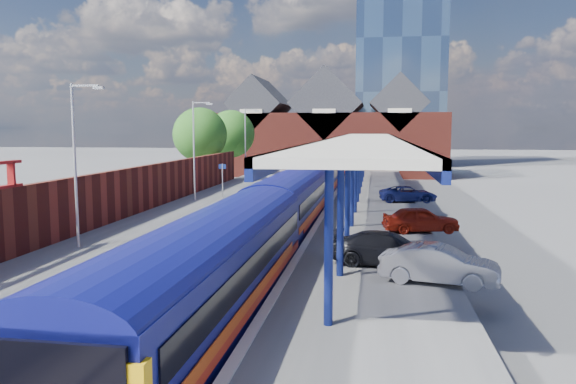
% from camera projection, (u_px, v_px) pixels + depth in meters
% --- Properties ---
extents(ground, '(240.00, 240.00, 0.00)m').
position_uv_depth(ground, '(300.00, 202.00, 47.01)').
color(ground, '#5B5B5E').
rests_on(ground, ground).
extents(ballast_bed, '(6.00, 76.00, 0.06)m').
position_uv_depth(ballast_bed, '(280.00, 221.00, 37.18)').
color(ballast_bed, '#473D33').
rests_on(ballast_bed, ground).
extents(rails, '(4.51, 76.00, 0.14)m').
position_uv_depth(rails, '(280.00, 219.00, 37.17)').
color(rails, slate).
rests_on(rails, ground).
extents(left_platform, '(5.00, 76.00, 1.00)m').
position_uv_depth(left_platform, '(200.00, 212.00, 37.96)').
color(left_platform, '#565659').
rests_on(left_platform, ground).
extents(right_platform, '(6.00, 76.00, 1.00)m').
position_uv_depth(right_platform, '(371.00, 216.00, 36.22)').
color(right_platform, '#565659').
rests_on(right_platform, ground).
extents(coping_left, '(0.30, 76.00, 0.05)m').
position_uv_depth(coping_left, '(234.00, 205.00, 37.55)').
color(coping_left, silver).
rests_on(coping_left, left_platform).
extents(coping_right, '(0.30, 76.00, 0.05)m').
position_uv_depth(coping_right, '(327.00, 207.00, 36.59)').
color(coping_right, silver).
rests_on(coping_right, right_platform).
extents(yellow_line, '(0.14, 76.00, 0.01)m').
position_uv_depth(yellow_line, '(225.00, 205.00, 37.64)').
color(yellow_line, yellow).
rests_on(yellow_line, left_platform).
extents(train, '(2.95, 65.92, 3.45)m').
position_uv_depth(train, '(309.00, 184.00, 40.58)').
color(train, navy).
rests_on(train, ground).
extents(canopy, '(4.50, 52.00, 4.48)m').
position_uv_depth(canopy, '(365.00, 141.00, 37.68)').
color(canopy, navy).
rests_on(canopy, right_platform).
extents(lamp_post_b, '(1.48, 0.18, 7.00)m').
position_uv_depth(lamp_post_b, '(78.00, 155.00, 23.84)').
color(lamp_post_b, '#A5A8AA').
rests_on(lamp_post_b, left_platform).
extents(lamp_post_c, '(1.48, 0.18, 7.00)m').
position_uv_depth(lamp_post_c, '(196.00, 144.00, 39.55)').
color(lamp_post_c, '#A5A8AA').
rests_on(lamp_post_c, left_platform).
extents(lamp_post_d, '(1.48, 0.18, 7.00)m').
position_uv_depth(lamp_post_d, '(247.00, 140.00, 55.26)').
color(lamp_post_d, '#A5A8AA').
rests_on(lamp_post_d, left_platform).
extents(platform_sign, '(0.55, 0.08, 2.50)m').
position_uv_depth(platform_sign, '(222.00, 175.00, 41.57)').
color(platform_sign, '#A5A8AA').
rests_on(platform_sign, left_platform).
extents(brick_wall, '(0.35, 50.00, 3.86)m').
position_uv_depth(brick_wall, '(120.00, 193.00, 31.79)').
color(brick_wall, maroon).
rests_on(brick_wall, left_platform).
extents(station_building, '(30.00, 12.12, 13.78)m').
position_uv_depth(station_building, '(328.00, 133.00, 73.88)').
color(station_building, maroon).
rests_on(station_building, ground).
extents(glass_tower, '(14.20, 14.20, 40.30)m').
position_uv_depth(glass_tower, '(400.00, 42.00, 92.29)').
color(glass_tower, '#455876').
rests_on(glass_tower, ground).
extents(tree_near, '(5.20, 5.20, 8.10)m').
position_uv_depth(tree_near, '(201.00, 136.00, 53.77)').
color(tree_near, '#382314').
rests_on(tree_near, ground).
extents(tree_far, '(5.20, 5.20, 8.10)m').
position_uv_depth(tree_far, '(232.00, 135.00, 61.47)').
color(tree_far, '#382314').
rests_on(tree_far, ground).
extents(parked_car_red, '(3.94, 2.19, 1.27)m').
position_uv_depth(parked_car_red, '(421.00, 219.00, 27.79)').
color(parked_car_red, maroon).
rests_on(parked_car_red, right_platform).
extents(parked_car_silver, '(4.07, 2.17, 1.27)m').
position_uv_depth(parked_car_silver, '(439.00, 265.00, 18.56)').
color(parked_car_silver, '#A5A4A9').
rests_on(parked_car_silver, right_platform).
extents(parked_car_dark, '(4.51, 2.43, 1.24)m').
position_uv_depth(parked_car_dark, '(388.00, 249.00, 21.02)').
color(parked_car_dark, black).
rests_on(parked_car_dark, right_platform).
extents(parked_car_blue, '(4.15, 2.27, 1.10)m').
position_uv_depth(parked_car_blue, '(408.00, 194.00, 39.18)').
color(parked_car_blue, navy).
rests_on(parked_car_blue, right_platform).
extents(relay_cabinet, '(0.91, 1.05, 1.00)m').
position_uv_depth(relay_cabinet, '(186.00, 381.00, 12.53)').
color(relay_cabinet, '#ACAEB1').
rests_on(relay_cabinet, ground).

